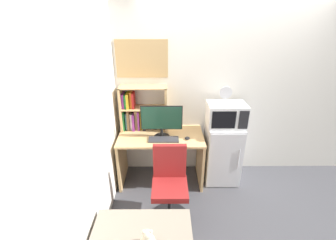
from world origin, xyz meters
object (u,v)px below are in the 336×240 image
at_px(hutch_bookshelf, 137,110).
at_px(desk_fan, 225,94).
at_px(keyboard, 164,139).
at_px(microwave, 226,115).
at_px(mini_fridge, 222,153).
at_px(teddy_bear, 148,240).
at_px(wall_corkboard, 142,59).
at_px(monitor, 162,120).
at_px(desk_chair, 170,189).
at_px(computer_mouse, 187,138).

xyz_separation_m(hutch_bookshelf, desk_fan, (1.19, -0.18, 0.30)).
height_order(keyboard, microwave, microwave).
relative_size(mini_fridge, teddy_bear, 4.52).
relative_size(keyboard, wall_corkboard, 0.58).
bearing_deg(microwave, desk_fan, -172.09).
relative_size(desk_fan, teddy_bear, 1.22).
height_order(hutch_bookshelf, monitor, hutch_bookshelf).
height_order(desk_fan, teddy_bear, desk_fan).
relative_size(teddy_bear, wall_corkboard, 0.28).
bearing_deg(keyboard, wall_corkboard, 122.70).
relative_size(hutch_bookshelf, desk_fan, 2.73).
bearing_deg(teddy_bear, wall_corkboard, 95.29).
height_order(desk_fan, desk_chair, desk_fan).
bearing_deg(wall_corkboard, mini_fridge, -13.59).
height_order(desk_chair, wall_corkboard, wall_corkboard).
height_order(keyboard, computer_mouse, computer_mouse).
distance_m(computer_mouse, microwave, 0.63).
relative_size(computer_mouse, desk_chair, 0.09).
height_order(hutch_bookshelf, desk_chair, hutch_bookshelf).
xyz_separation_m(hutch_bookshelf, computer_mouse, (0.70, -0.33, -0.28)).
bearing_deg(desk_fan, monitor, -174.30).
bearing_deg(teddy_bear, keyboard, 84.96).
relative_size(mini_fridge, desk_fan, 3.71).
bearing_deg(microwave, teddy_bear, -122.09).
bearing_deg(desk_fan, hutch_bookshelf, 171.42).
distance_m(hutch_bookshelf, computer_mouse, 0.82).
bearing_deg(computer_mouse, keyboard, -175.52).
distance_m(keyboard, mini_fridge, 0.93).
xyz_separation_m(computer_mouse, desk_fan, (0.50, 0.15, 0.57)).
height_order(computer_mouse, microwave, microwave).
bearing_deg(desk_fan, computer_mouse, -163.26).
xyz_separation_m(monitor, microwave, (0.88, 0.09, 0.04)).
bearing_deg(mini_fridge, hutch_bookshelf, 171.82).
xyz_separation_m(mini_fridge, microwave, (0.00, 0.00, 0.61)).
bearing_deg(mini_fridge, wall_corkboard, 166.41).
distance_m(keyboard, microwave, 0.92).
bearing_deg(keyboard, mini_fridge, 11.67).
bearing_deg(hutch_bookshelf, microwave, -8.05).
xyz_separation_m(mini_fridge, desk_fan, (-0.04, -0.00, 0.90)).
relative_size(mini_fridge, microwave, 1.74).
bearing_deg(monitor, desk_fan, 5.70).
bearing_deg(hutch_bookshelf, keyboard, -43.14).
xyz_separation_m(monitor, computer_mouse, (0.35, -0.07, -0.24)).
height_order(hutch_bookshelf, microwave, hutch_bookshelf).
distance_m(keyboard, computer_mouse, 0.32).
height_order(hutch_bookshelf, mini_fridge, hutch_bookshelf).
relative_size(monitor, desk_fan, 2.30).
height_order(computer_mouse, wall_corkboard, wall_corkboard).
height_order(desk_fan, wall_corkboard, wall_corkboard).
bearing_deg(wall_corkboard, teddy_bear, -84.71).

